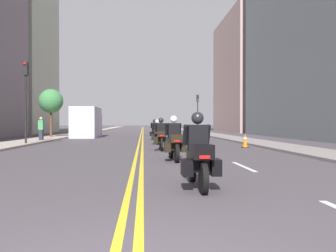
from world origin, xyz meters
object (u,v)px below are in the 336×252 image
traffic_light_far (198,107)px  parked_truck (87,124)px  motorcycle_0 (198,157)px  motorcycle_3 (157,134)px  pedestrian_0 (41,129)px  street_tree_0 (51,101)px  motorcycle_2 (161,137)px  traffic_cone_0 (245,140)px  traffic_light_near (26,88)px  motorcycle_4 (154,132)px  motorcycle_1 (174,142)px

traffic_light_far → parked_truck: bearing=-141.8°
motorcycle_0 → traffic_light_far: 36.71m
motorcycle_3 → pedestrian_0: size_ratio=1.19×
street_tree_0 → parked_truck: bearing=27.5°
motorcycle_2 → traffic_cone_0: 4.95m
traffic_light_near → traffic_light_far: size_ratio=1.04×
traffic_light_near → street_tree_0: 10.56m
motorcycle_3 → parked_truck: parked_truck is taller
motorcycle_2 → traffic_cone_0: motorcycle_2 is taller
motorcycle_2 → street_tree_0: size_ratio=0.50×
traffic_light_near → traffic_light_far: traffic_light_near is taller
motorcycle_4 → motorcycle_0: bearing=-88.7°
traffic_light_near → traffic_light_far: bearing=57.2°
motorcycle_1 → motorcycle_2: motorcycle_1 is taller
parked_truck → motorcycle_4: bearing=-43.4°
traffic_cone_0 → traffic_light_far: 24.67m
traffic_light_near → motorcycle_1: bearing=-48.5°
traffic_light_near → pedestrian_0: traffic_light_near is taller
motorcycle_0 → motorcycle_2: size_ratio=0.93×
motorcycle_2 → motorcycle_4: motorcycle_4 is taller
motorcycle_1 → pedestrian_0: pedestrian_0 is taller
traffic_cone_0 → street_tree_0: size_ratio=0.18×
motorcycle_1 → traffic_light_far: traffic_light_far is taller
motorcycle_2 → motorcycle_3: motorcycle_2 is taller
parked_truck → motorcycle_3: bearing=-61.6°
motorcycle_2 → pedestrian_0: size_ratio=1.24×
pedestrian_0 → motorcycle_0: bearing=123.5°
motorcycle_0 → pedestrian_0: 20.44m
motorcycle_1 → parked_truck: parked_truck is taller
motorcycle_1 → traffic_light_far: size_ratio=0.44×
motorcycle_4 → pedestrian_0: (-8.22, -2.22, 0.27)m
pedestrian_0 → motorcycle_2: bearing=143.3°
motorcycle_2 → motorcycle_3: size_ratio=1.04×
motorcycle_1 → traffic_light_near: (-8.23, 9.29, 2.81)m
motorcycle_2 → traffic_light_far: (5.90, 26.00, 2.66)m
traffic_light_far → street_tree_0: traffic_light_far is taller
motorcycle_0 → motorcycle_3: bearing=90.5°
motorcycle_3 → motorcycle_4: (-0.02, 5.63, 0.01)m
motorcycle_0 → motorcycle_3: motorcycle_0 is taller
motorcycle_0 → motorcycle_2: 10.18m
motorcycle_1 → traffic_cone_0: size_ratio=2.67×
motorcycle_2 → parked_truck: size_ratio=0.34×
motorcycle_0 → parked_truck: parked_truck is taller
motorcycle_2 → street_tree_0: bearing=122.5°
motorcycle_0 → traffic_light_near: size_ratio=0.41×
motorcycle_0 → parked_truck: (-6.46, 26.66, 0.62)m
motorcycle_2 → street_tree_0: (-9.21, 14.92, 2.64)m
motorcycle_0 → traffic_light_far: traffic_light_far is taller
motorcycle_3 → traffic_light_near: traffic_light_near is taller
motorcycle_1 → traffic_light_near: bearing=128.7°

